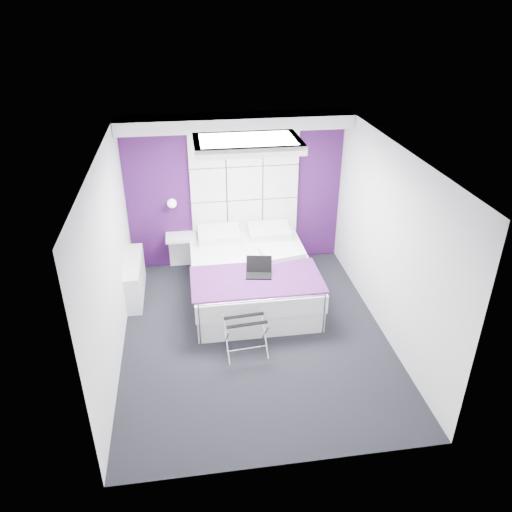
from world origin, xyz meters
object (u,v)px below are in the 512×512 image
at_px(nightstand, 181,237).
at_px(laptop, 258,270).
at_px(wall_lamp, 172,202).
at_px(radiator, 135,278).
at_px(bed, 251,276).
at_px(luggage_rack, 246,336).

relative_size(nightstand, laptop, 1.37).
distance_m(wall_lamp, nightstand, 0.62).
height_order(wall_lamp, radiator, wall_lamp).
xyz_separation_m(wall_lamp, laptop, (1.19, -1.49, -0.52)).
relative_size(bed, laptop, 6.15).
bearing_deg(luggage_rack, wall_lamp, 104.90).
distance_m(bed, luggage_rack, 1.42).
bearing_deg(wall_lamp, nightstand, -21.25).
bearing_deg(nightstand, wall_lamp, 158.75).
bearing_deg(wall_lamp, bed, -42.31).
bearing_deg(radiator, luggage_rack, -47.79).
bearing_deg(radiator, bed, -8.99).
xyz_separation_m(radiator, laptop, (1.83, -0.73, 0.40)).
bearing_deg(nightstand, radiator, -135.90).
xyz_separation_m(bed, nightstand, (-1.04, 1.00, 0.28)).
distance_m(wall_lamp, radiator, 1.35).
relative_size(bed, nightstand, 4.50).
relative_size(wall_lamp, radiator, 0.12).
xyz_separation_m(bed, luggage_rack, (-0.27, -1.39, -0.07)).
bearing_deg(radiator, laptop, -21.76).
bearing_deg(radiator, nightstand, 44.10).
bearing_deg(nightstand, luggage_rack, -72.04).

